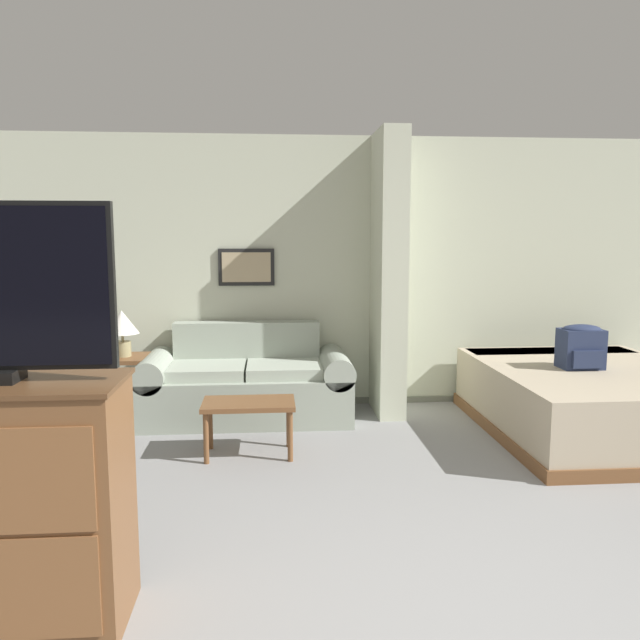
{
  "coord_description": "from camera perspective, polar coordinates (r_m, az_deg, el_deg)",
  "views": [
    {
      "loc": [
        -0.83,
        -2.08,
        1.64
      ],
      "look_at": [
        -0.47,
        2.36,
        1.05
      ],
      "focal_mm": 35.0,
      "sensor_mm": 36.0,
      "label": 1
    }
  ],
  "objects": [
    {
      "name": "coffee_table",
      "position": [
        4.77,
        -6.54,
        -8.08
      ],
      "size": [
        0.69,
        0.41,
        0.42
      ],
      "color": "brown",
      "rests_on": "ground_plane"
    },
    {
      "name": "couch",
      "position": [
        5.74,
        -6.73,
        -5.83
      ],
      "size": [
        1.9,
        0.84,
        0.85
      ],
      "color": "#99A393",
      "rests_on": "ground_plane"
    },
    {
      "name": "wall_back",
      "position": [
        6.14,
        3.17,
        4.3
      ],
      "size": [
        7.68,
        0.16,
        2.6
      ],
      "color": "beige",
      "rests_on": "ground_plane"
    },
    {
      "name": "backpack",
      "position": [
        5.6,
        22.76,
        -2.18
      ],
      "size": [
        0.34,
        0.26,
        0.37
      ],
      "color": "#232D4C",
      "rests_on": "bed"
    },
    {
      "name": "table_lamp",
      "position": [
        5.76,
        -17.65,
        -0.5
      ],
      "size": [
        0.29,
        0.29,
        0.41
      ],
      "color": "tan",
      "rests_on": "side_table"
    },
    {
      "name": "side_table",
      "position": [
        5.82,
        -17.5,
        -4.17
      ],
      "size": [
        0.45,
        0.45,
        0.6
      ],
      "color": "brown",
      "rests_on": "ground_plane"
    },
    {
      "name": "bed",
      "position": [
        5.76,
        23.54,
        -6.7
      ],
      "size": [
        1.73,
        2.12,
        0.56
      ],
      "color": "brown",
      "rests_on": "ground_plane"
    },
    {
      "name": "wall_partition_pillar",
      "position": [
        5.8,
        6.28,
        4.14
      ],
      "size": [
        0.24,
        0.65,
        2.6
      ],
      "color": "beige",
      "rests_on": "ground_plane"
    }
  ]
}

